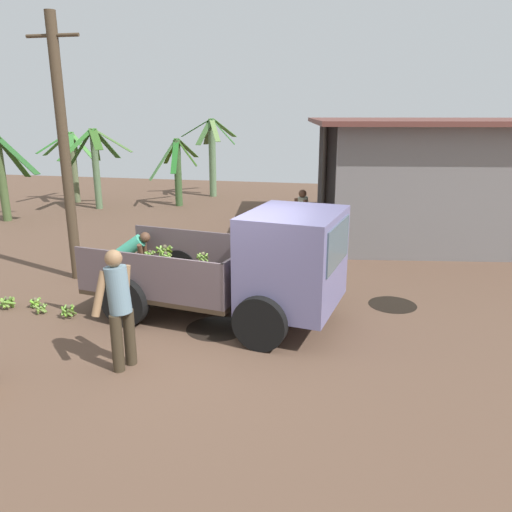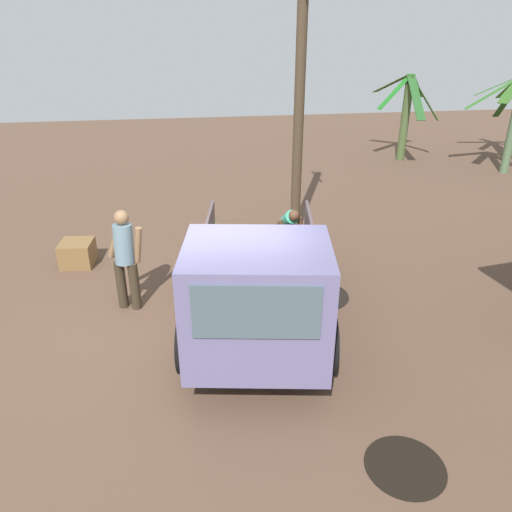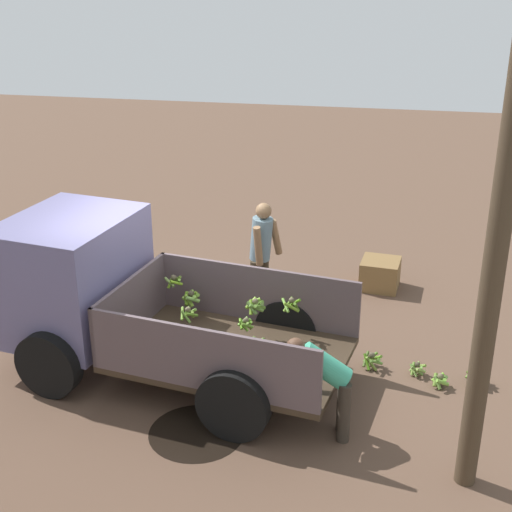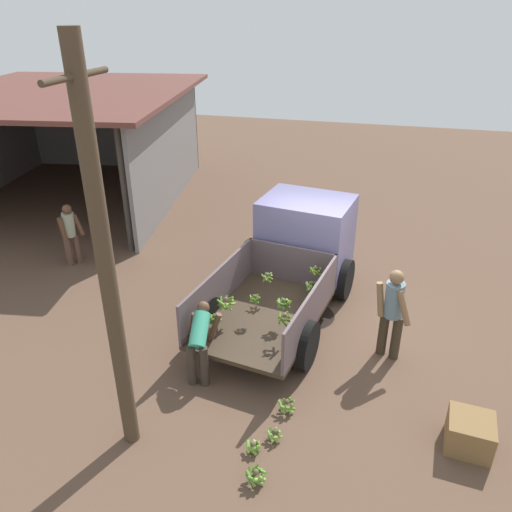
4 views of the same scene
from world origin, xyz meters
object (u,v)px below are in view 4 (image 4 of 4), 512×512
Objects in this scene: utility_pole at (106,270)px; banana_bunch_on_ground_0 at (274,434)px; cargo_truck at (298,249)px; person_foreground_visitor at (393,310)px; person_bystander_near_shed at (70,232)px; banana_bunch_on_ground_2 at (287,405)px; wooden_crate_0 at (470,433)px; person_worker_loading at (200,339)px; banana_bunch_on_ground_3 at (253,446)px; banana_bunch_on_ground_1 at (256,475)px.

utility_pole is 22.01× the size of banana_bunch_on_ground_0.
cargo_truck is 2.66× the size of person_foreground_visitor.
person_foreground_visitor is 7.08× the size of banana_bunch_on_ground_0.
cargo_truck reaches higher than person_bystander_near_shed.
wooden_crate_0 is at bearing -89.90° from banana_bunch_on_ground_2.
banana_bunch_on_ground_0 is 0.59m from banana_bunch_on_ground_2.
person_worker_loading is 0.80× the size of person_bystander_near_shed.
wooden_crate_0 is (0.59, -2.63, 0.14)m from banana_bunch_on_ground_0.
utility_pole is at bearing 96.35° from banana_bunch_on_ground_3.
cargo_truck is 4.43m from banana_bunch_on_ground_3.
cargo_truck is 3.61m from banana_bunch_on_ground_2.
banana_bunch_on_ground_3 is (0.19, -1.74, -2.61)m from utility_pole.
banana_bunch_on_ground_3 is at bearing -83.65° from utility_pole.
cargo_truck is 4.89m from banana_bunch_on_ground_1.
person_bystander_near_shed is 7.03m from banana_bunch_on_ground_0.
person_worker_loading reaches higher than banana_bunch_on_ground_0.
banana_bunch_on_ground_0 is 1.05× the size of banana_bunch_on_ground_3.
banana_bunch_on_ground_1 is 1.33m from banana_bunch_on_ground_2.
person_worker_loading reaches higher than banana_bunch_on_ground_2.
person_foreground_visitor is at bearing 33.28° from wooden_crate_0.
utility_pole reaches higher than person_worker_loading.
banana_bunch_on_ground_2 is at bearing -162.67° from cargo_truck.
person_bystander_near_shed is at bearing 50.04° from banana_bunch_on_ground_1.
wooden_crate_0 reaches higher than banana_bunch_on_ground_0.
banana_bunch_on_ground_3 is at bearing -13.72° from person_foreground_visitor.
person_bystander_near_shed reaches higher than banana_bunch_on_ground_0.
person_worker_loading is at bearing 37.98° from banana_bunch_on_ground_1.
banana_bunch_on_ground_0 is at bearing 0.24° from person_bystander_near_shed.
utility_pole is 3.14m from banana_bunch_on_ground_3.
utility_pole is 3.22m from banana_bunch_on_ground_1.
banana_bunch_on_ground_2 is (-3.42, -5.80, -0.71)m from person_bystander_near_shed.
banana_bunch_on_ground_2 reaches higher than banana_bunch_on_ground_0.
banana_bunch_on_ground_1 is 1.02× the size of banana_bunch_on_ground_2.
utility_pole is at bearing 103.49° from banana_bunch_on_ground_0.
banana_bunch_on_ground_3 is (-4.28, -5.51, -0.74)m from person_bystander_near_shed.
banana_bunch_on_ground_2 is 2.57m from wooden_crate_0.
banana_bunch_on_ground_2 is at bearing -5.93° from banana_bunch_on_ground_0.
person_foreground_visitor is 7.46× the size of banana_bunch_on_ground_3.
cargo_truck is at bearing 8.13° from banana_bunch_on_ground_2.
banana_bunch_on_ground_2 is 0.91m from banana_bunch_on_ground_3.
banana_bunch_on_ground_0 is at bearing -132.86° from person_worker_loading.
utility_pole reaches higher than cargo_truck.
banana_bunch_on_ground_0 is at bearing -5.55° from banana_bunch_on_ground_1.
banana_bunch_on_ground_1 reaches higher than banana_bunch_on_ground_3.
cargo_truck is at bearing 6.13° from banana_bunch_on_ground_0.
banana_bunch_on_ground_3 is (-0.86, 0.29, -0.03)m from banana_bunch_on_ground_2.
person_worker_loading is 1.71m from banana_bunch_on_ground_2.
utility_pole is 3.30m from banana_bunch_on_ground_0.
person_bystander_near_shed reaches higher than wooden_crate_0.
banana_bunch_on_ground_1 is at bearing 174.45° from banana_bunch_on_ground_0.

